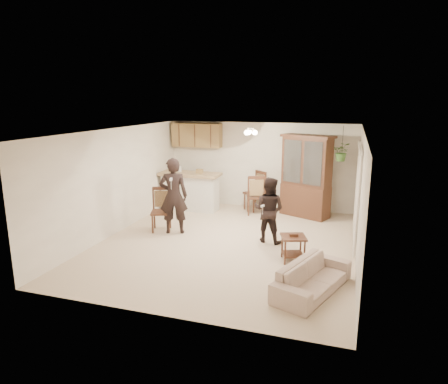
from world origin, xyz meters
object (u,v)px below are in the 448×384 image
(adult, at_px, (174,196))
(china_hutch, at_px, (306,177))
(child, at_px, (269,213))
(chair_hutch_right, at_px, (256,203))
(side_table, at_px, (293,248))
(sofa, at_px, (313,271))
(chair_bar, at_px, (161,219))
(chair_hutch_left, at_px, (255,199))

(adult, bearing_deg, china_hutch, -158.61)
(child, relative_size, china_hutch, 0.61)
(child, bearing_deg, chair_hutch_right, -57.46)
(side_table, bearing_deg, child, 125.91)
(adult, xyz_separation_m, chair_hutch_right, (1.49, 2.18, -0.58))
(child, xyz_separation_m, china_hutch, (0.55, 2.30, 0.43))
(sofa, xyz_separation_m, chair_bar, (-3.84, 2.11, -0.07))
(chair_bar, relative_size, chair_hutch_right, 0.95)
(chair_hutch_left, bearing_deg, side_table, -27.93)
(sofa, bearing_deg, chair_hutch_right, 45.42)
(child, bearing_deg, sofa, 130.70)
(chair_bar, height_order, chair_hutch_right, chair_hutch_right)
(sofa, distance_m, child, 2.49)
(adult, relative_size, chair_bar, 1.70)
(child, distance_m, chair_hutch_right, 2.25)
(child, relative_size, chair_hutch_right, 1.20)
(chair_hutch_right, bearing_deg, chair_hutch_left, -89.57)
(chair_hutch_right, bearing_deg, child, 93.90)
(sofa, height_order, chair_hutch_left, chair_hutch_left)
(sofa, relative_size, side_table, 3.14)
(chair_hutch_right, bearing_deg, side_table, 99.19)
(chair_hutch_left, bearing_deg, sofa, -28.60)
(adult, distance_m, china_hutch, 3.71)
(china_hutch, height_order, chair_hutch_left, china_hutch)
(side_table, height_order, chair_hutch_right, chair_hutch_right)
(chair_bar, distance_m, chair_hutch_left, 3.06)
(chair_hutch_left, bearing_deg, chair_bar, -87.59)
(child, relative_size, chair_hutch_left, 1.19)
(china_hutch, height_order, side_table, china_hutch)
(child, relative_size, chair_bar, 1.27)
(adult, xyz_separation_m, china_hutch, (2.83, 2.39, 0.20))
(child, height_order, side_table, child)
(child, height_order, chair_bar, child)
(chair_bar, xyz_separation_m, chair_hutch_right, (1.86, 2.14, 0.02))
(sofa, xyz_separation_m, chair_hutch_left, (-2.10, 4.63, -0.05))
(chair_bar, bearing_deg, china_hutch, 16.13)
(child, distance_m, china_hutch, 2.40)
(china_hutch, xyz_separation_m, chair_hutch_right, (-1.34, -0.22, -0.78))
(side_table, height_order, chair_hutch_left, chair_hutch_left)
(side_table, xyz_separation_m, chair_hutch_right, (-1.48, 3.04, 0.05))
(adult, height_order, china_hutch, china_hutch)
(sofa, height_order, china_hutch, china_hutch)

